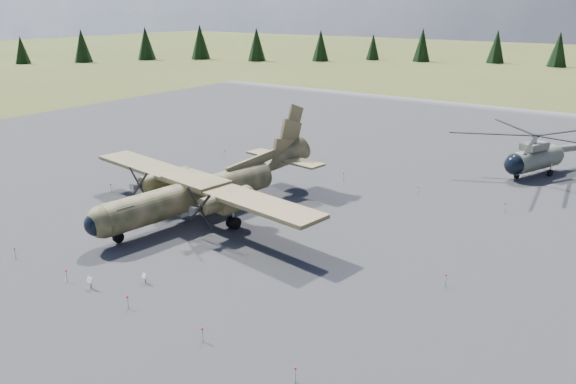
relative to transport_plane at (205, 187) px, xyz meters
The scene contains 8 objects.
ground 5.60m from the transport_plane, ahead, with size 500.00×500.00×0.00m, color brown.
apron 10.70m from the transport_plane, 61.67° to the left, with size 120.00×120.00×0.04m, color slate.
transport_plane is the anchor object (origin of this frame).
helicopter_near 35.04m from the transport_plane, 54.37° to the left, with size 22.56×22.56×4.41m.
info_placard_left 14.48m from the transport_plane, 78.04° to the right, with size 0.49×0.22×0.76m.
info_placard_right 12.87m from the transport_plane, 65.54° to the right, with size 0.45×0.25×0.67m.
barrier_fence 4.98m from the transport_plane, 11.54° to the right, with size 33.12×29.62×0.85m.
treeline 7.62m from the transport_plane, 35.19° to the left, with size 306.39×306.30×10.99m.
Camera 1 is at (26.59, -32.23, 17.24)m, focal length 35.00 mm.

